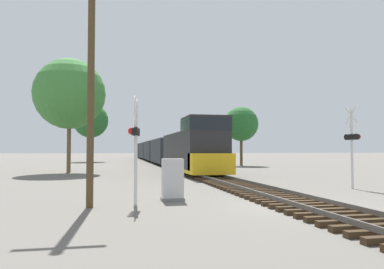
{
  "coord_description": "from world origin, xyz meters",
  "views": [
    {
      "loc": [
        -6.28,
        -11.98,
        1.96
      ],
      "look_at": [
        -2.67,
        5.76,
        2.7
      ],
      "focal_mm": 35.0,
      "sensor_mm": 36.0,
      "label": 1
    }
  ],
  "objects": [
    {
      "name": "crossing_signal_far",
      "position": [
        5.37,
        4.82,
        2.46
      ],
      "size": [
        0.36,
        1.01,
        4.18
      ],
      "rotation": [
        0.0,
        0.0,
        1.61
      ],
      "color": "silver",
      "rests_on": "ground"
    },
    {
      "name": "tree_far_right",
      "position": [
        -10.21,
        21.28,
        6.73
      ],
      "size": [
        6.04,
        6.04,
        9.76
      ],
      "color": "brown",
      "rests_on": "ground"
    },
    {
      "name": "crossing_signal_near",
      "position": [
        -5.62,
        1.34,
        2.4
      ],
      "size": [
        0.46,
        1.02,
        3.83
      ],
      "rotation": [
        0.0,
        0.0,
        -1.74
      ],
      "color": "silver",
      "rests_on": "ground"
    },
    {
      "name": "freight_train",
      "position": [
        0.0,
        46.6,
        1.79
      ],
      "size": [
        2.97,
        72.82,
        4.33
      ],
      "color": "#232326",
      "rests_on": "ground"
    },
    {
      "name": "ground_plane",
      "position": [
        0.0,
        0.0,
        0.0
      ],
      "size": [
        400.0,
        400.0,
        0.0
      ],
      "primitive_type": "plane",
      "color": "#666059"
    },
    {
      "name": "relay_cabinet",
      "position": [
        -4.13,
        2.32,
        0.79
      ],
      "size": [
        0.88,
        0.59,
        1.61
      ],
      "color": "slate",
      "rests_on": "ground"
    },
    {
      "name": "utility_pole",
      "position": [
        -7.14,
        1.16,
        4.43
      ],
      "size": [
        1.8,
        0.24,
        8.49
      ],
      "color": "#4C3A23",
      "rests_on": "ground"
    },
    {
      "name": "rail_track_bed",
      "position": [
        0.0,
        -0.0,
        0.14
      ],
      "size": [
        2.6,
        160.0,
        0.31
      ],
      "color": "#382819",
      "rests_on": "ground"
    },
    {
      "name": "tree_mid_background",
      "position": [
        8.79,
        31.75,
        5.11
      ],
      "size": [
        4.22,
        4.22,
        7.24
      ],
      "color": "brown",
      "rests_on": "ground"
    },
    {
      "name": "tree_deep_background",
      "position": [
        -10.37,
        51.18,
        6.72
      ],
      "size": [
        5.65,
        5.65,
        9.56
      ],
      "color": "brown",
      "rests_on": "ground"
    }
  ]
}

